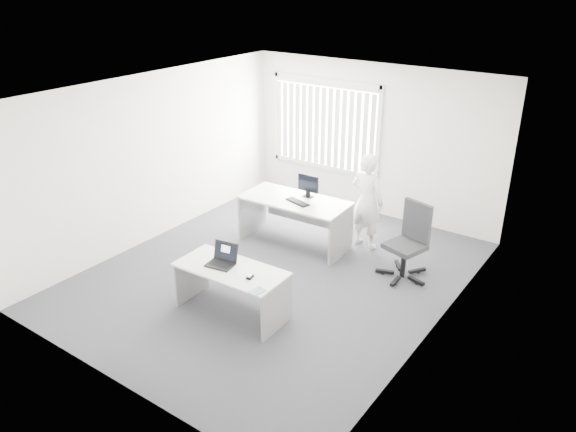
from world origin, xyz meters
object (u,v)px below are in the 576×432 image
Objects in this scene: desk_far at (295,212)px; laptop at (220,256)px; person at (367,201)px; monitor at (308,186)px; desk_near at (231,281)px; office_chair at (406,254)px.

laptop is (0.32, -2.21, 0.24)m from desk_far.
person is 1.00m from monitor.
desk_near is 0.83× the size of desk_far.
laptop is at bearing 82.98° from person.
office_chair is at bearing 157.61° from person.
office_chair is 3.02× the size of monitor.
desk_far reaches higher than desk_near.
monitor reaches higher than desk_far.
monitor reaches higher than office_chair.
monitor reaches higher than desk_near.
desk_far is 5.11× the size of laptop.
desk_far is at bearing -117.87° from monitor.
monitor is (-1.86, 0.12, 0.65)m from office_chair.
monitor is at bearing -167.85° from office_chair.
person is (1.00, 0.64, 0.22)m from desk_far.
laptop is at bearing -84.30° from desk_far.
person is at bearing 29.95° from desk_far.
desk_near is 2.48m from monitor.
laptop is (-0.16, -0.03, 0.33)m from desk_near.
desk_far is 4.73× the size of monitor.
person reaches higher than monitor.
office_chair is 2.88m from laptop.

